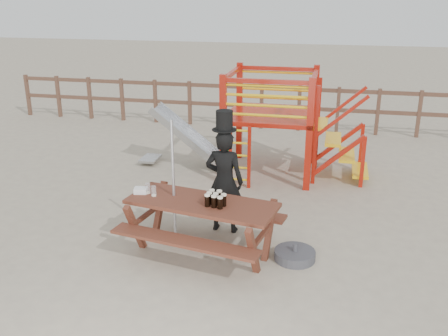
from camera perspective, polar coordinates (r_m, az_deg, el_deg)
ground at (r=7.12m, az=-0.36°, el=-10.07°), size 60.00×60.00×0.00m
back_fence at (r=13.39m, az=6.45°, el=7.47°), size 15.09×0.09×1.20m
playground_fort at (r=10.00m, az=4.97°, el=5.34°), size 4.71×1.84×2.10m
picnic_table at (r=6.98m, az=-2.53°, el=-6.07°), size 2.28×1.76×0.80m
man_with_hat at (r=7.52m, az=0.04°, el=-1.23°), size 0.60×0.41×1.90m
metal_pole at (r=7.03m, az=-5.79°, el=-2.01°), size 0.04×0.04×1.90m
parasol_base at (r=7.09m, az=8.09°, el=-9.81°), size 0.57×0.57×0.24m
paper_bag at (r=7.21m, az=-9.50°, el=-2.54°), size 0.20×0.17×0.08m
stout_pints at (r=6.71m, az=-1.02°, el=-3.57°), size 0.29×0.29×0.17m
empty_glasses at (r=7.12m, az=-8.37°, el=-2.52°), size 0.19×0.15×0.15m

